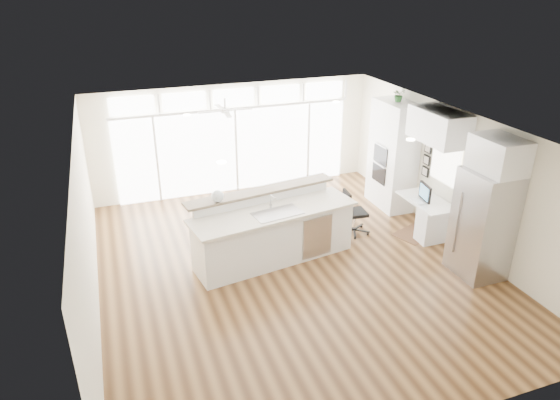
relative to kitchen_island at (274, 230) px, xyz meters
name	(u,v)px	position (x,y,z in m)	size (l,w,h in m)	color
floor	(292,266)	(0.24, -0.35, -0.65)	(7.00, 8.00, 0.02)	#482C16
ceiling	(294,128)	(0.24, -0.35, 2.06)	(7.00, 8.00, 0.02)	white
wall_back	(235,138)	(0.24, 3.65, 0.71)	(7.00, 0.04, 2.70)	white
wall_front	(424,343)	(0.24, -4.35, 0.71)	(7.00, 0.04, 2.70)	white
wall_left	(86,233)	(-3.26, -0.35, 0.71)	(0.04, 8.00, 2.70)	white
wall_right	(455,177)	(3.74, -0.35, 0.71)	(0.04, 8.00, 2.70)	white
glass_wall	(236,150)	(0.24, 3.59, 0.41)	(5.80, 0.06, 2.08)	white
transom_row	(234,97)	(0.24, 3.59, 1.74)	(5.90, 0.06, 0.40)	white
desk_window	(446,163)	(3.70, -0.05, 0.91)	(0.04, 0.85, 0.85)	white
ceiling_fan	(225,106)	(-0.26, 2.45, 1.84)	(1.16, 1.16, 0.32)	silver
recessed_lights	(290,126)	(0.24, -0.15, 2.04)	(3.40, 3.00, 0.02)	beige
oven_cabinet	(393,155)	(3.41, 1.45, 0.61)	(0.64, 1.20, 2.50)	white
desk_nook	(425,216)	(3.37, -0.05, -0.26)	(0.72, 1.30, 0.76)	white
upper_cabinets	(439,126)	(3.41, -0.05, 1.71)	(0.64, 1.30, 0.64)	white
refrigerator	(483,224)	(3.35, -1.70, 0.36)	(0.76, 0.90, 2.00)	#B0B0B5
fridge_cabinet	(499,155)	(3.41, -1.70, 1.66)	(0.64, 0.90, 0.60)	white
framed_photos	(427,160)	(3.70, 0.57, 0.76)	(0.06, 0.22, 0.80)	black
kitchen_island	(274,230)	(0.00, 0.00, 0.00)	(3.21, 1.21, 1.28)	white
rug	(415,234)	(3.17, -0.05, -0.63)	(0.86, 0.62, 0.01)	#331C10
office_chair	(355,212)	(1.97, 0.44, -0.15)	(0.51, 0.47, 0.97)	black
fishbowl	(217,196)	(-1.00, 0.25, 0.75)	(0.23, 0.23, 0.23)	silver
monitor	(425,192)	(3.29, -0.05, 0.32)	(0.08, 0.47, 0.39)	black
keyboard	(417,201)	(3.12, -0.05, 0.13)	(0.12, 0.33, 0.02)	white
potted_plant	(399,96)	(3.41, 1.45, 1.98)	(0.27, 0.31, 0.24)	#2B632A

